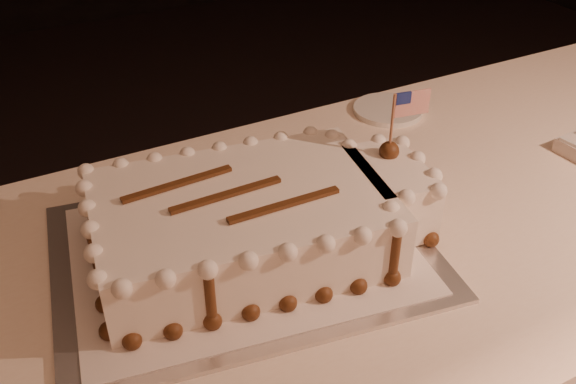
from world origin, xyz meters
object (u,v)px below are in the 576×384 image
cake_board (243,252)px  sheet_cake (261,218)px  side_plate (388,110)px  banquet_table (405,346)px

cake_board → sheet_cake: sheet_cake is taller
side_plate → cake_board: bearing=-149.0°
cake_board → side_plate: 0.56m
banquet_table → cake_board: size_ratio=4.16×
cake_board → side_plate: side_plate is taller
banquet_table → cake_board: cake_board is taller
banquet_table → side_plate: 0.51m
banquet_table → side_plate: (0.14, 0.31, 0.38)m
banquet_table → cake_board: 0.52m
sheet_cake → side_plate: 0.54m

